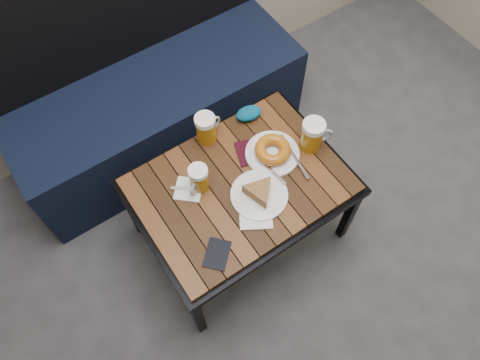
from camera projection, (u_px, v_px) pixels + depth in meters
room_shell at (461, 49)px, 0.45m from camera, size 4.00×4.00×4.00m
bench at (156, 105)px, 2.28m from camera, size 1.40×0.50×0.95m
cafe_table at (240, 189)px, 1.87m from camera, size 0.84×0.62×0.47m
beer_mug_left at (199, 179)px, 1.77m from camera, size 0.11×0.10×0.12m
beer_mug_centre at (206, 128)px, 1.88m from camera, size 0.13×0.10×0.13m
beer_mug_right at (313, 135)px, 1.86m from camera, size 0.14×0.11×0.15m
plate_pie at (259, 193)px, 1.79m from camera, size 0.22×0.22×0.06m
plate_bagel at (273, 152)px, 1.88m from camera, size 0.22×0.29×0.06m
napkin_left at (189, 189)px, 1.82m from camera, size 0.15×0.15×0.01m
napkin_right at (256, 217)px, 1.76m from camera, size 0.16×0.15×0.01m
passport_navy at (217, 254)px, 1.69m from camera, size 0.14×0.14×0.01m
passport_burgundy at (248, 153)px, 1.90m from camera, size 0.12×0.14×0.01m
knit_pouch at (249, 113)px, 1.97m from camera, size 0.12×0.09×0.05m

